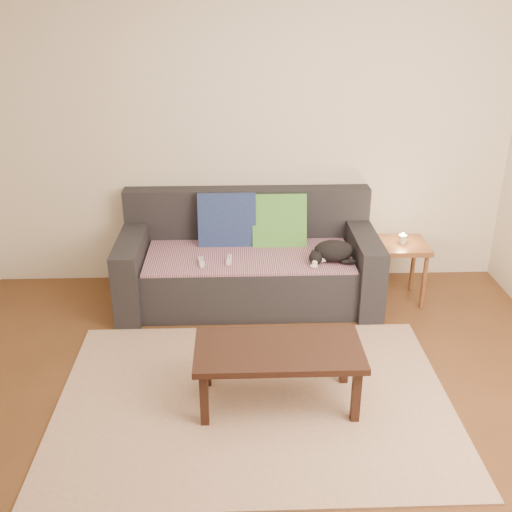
# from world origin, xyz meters

# --- Properties ---
(ground) EXTENTS (4.50, 4.50, 0.00)m
(ground) POSITION_xyz_m (0.00, 0.00, 0.00)
(ground) COLOR brown
(ground) RESTS_ON ground
(back_wall) EXTENTS (4.50, 0.04, 2.60)m
(back_wall) POSITION_xyz_m (0.00, 2.00, 1.30)
(back_wall) COLOR beige
(back_wall) RESTS_ON ground
(sofa) EXTENTS (2.10, 0.94, 0.87)m
(sofa) POSITION_xyz_m (0.00, 1.57, 0.31)
(sofa) COLOR #232328
(sofa) RESTS_ON ground
(throw_blanket) EXTENTS (1.66, 0.74, 0.02)m
(throw_blanket) POSITION_xyz_m (0.00, 1.48, 0.43)
(throw_blanket) COLOR #432647
(throw_blanket) RESTS_ON sofa
(cushion_navy) EXTENTS (0.48, 0.21, 0.50)m
(cushion_navy) POSITION_xyz_m (-0.17, 1.74, 0.63)
(cushion_navy) COLOR navy
(cushion_navy) RESTS_ON throw_blanket
(cushion_green) EXTENTS (0.45, 0.25, 0.47)m
(cushion_green) POSITION_xyz_m (0.27, 1.74, 0.63)
(cushion_green) COLOR #0D5740
(cushion_green) RESTS_ON throw_blanket
(cat) EXTENTS (0.39, 0.28, 0.17)m
(cat) POSITION_xyz_m (0.66, 1.33, 0.52)
(cat) COLOR black
(cat) RESTS_ON throw_blanket
(wii_remote_a) EXTENTS (0.06, 0.15, 0.03)m
(wii_remote_a) POSITION_xyz_m (-0.38, 1.31, 0.46)
(wii_remote_a) COLOR white
(wii_remote_a) RESTS_ON throw_blanket
(wii_remote_b) EXTENTS (0.05, 0.15, 0.03)m
(wii_remote_b) POSITION_xyz_m (-0.16, 1.35, 0.46)
(wii_remote_b) COLOR white
(wii_remote_b) RESTS_ON throw_blanket
(side_table) EXTENTS (0.41, 0.41, 0.51)m
(side_table) POSITION_xyz_m (1.26, 1.50, 0.42)
(side_table) COLOR brown
(side_table) RESTS_ON ground
(candle) EXTENTS (0.06, 0.06, 0.09)m
(candle) POSITION_xyz_m (1.26, 1.50, 0.55)
(candle) COLOR beige
(candle) RESTS_ON side_table
(rug) EXTENTS (2.50, 1.80, 0.01)m
(rug) POSITION_xyz_m (0.00, 0.15, 0.01)
(rug) COLOR tan
(rug) RESTS_ON ground
(coffee_table) EXTENTS (1.03, 0.52, 0.41)m
(coffee_table) POSITION_xyz_m (0.15, 0.13, 0.36)
(coffee_table) COLOR black
(coffee_table) RESTS_ON rug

